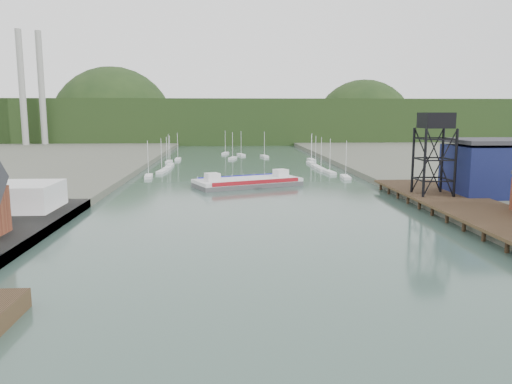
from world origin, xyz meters
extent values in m
plane|color=#294037|center=(0.00, 0.00, 0.00)|extent=(600.00, 600.00, 0.00)
cube|color=black|center=(37.00, 45.00, 1.90)|extent=(14.00, 70.00, 0.50)
cylinder|color=black|center=(31.00, 45.00, 0.80)|extent=(0.60, 0.60, 2.20)
cylinder|color=black|center=(43.00, 45.00, 0.80)|extent=(0.60, 0.60, 2.20)
cube|color=silver|center=(-44.00, 50.00, 3.85)|extent=(18.00, 12.00, 4.50)
cylinder|color=black|center=(32.00, 55.00, 8.65)|extent=(0.50, 0.50, 13.00)
cylinder|color=black|center=(38.00, 55.00, 8.65)|extent=(0.50, 0.50, 13.00)
cylinder|color=black|center=(32.00, 61.00, 8.65)|extent=(0.50, 0.50, 13.00)
cylinder|color=black|center=(38.00, 61.00, 8.65)|extent=(0.50, 0.50, 13.00)
cube|color=black|center=(35.00, 58.00, 16.65)|extent=(5.50, 5.50, 3.00)
cube|color=#0C1136|center=(50.00, 60.00, 6.60)|extent=(20.00, 14.00, 10.00)
cube|color=#2D2D33|center=(50.00, 60.00, 12.50)|extent=(20.50, 14.50, 0.80)
cube|color=silver|center=(-27.54, 103.89, 0.35)|extent=(2.67, 7.65, 0.90)
cube|color=silver|center=(-25.28, 115.30, 0.35)|extent=(2.81, 7.67, 0.90)
cube|color=silver|center=(-24.71, 124.17, 0.35)|extent=(2.35, 7.59, 0.90)
cube|color=silver|center=(-24.81, 134.09, 0.35)|extent=(2.01, 7.50, 0.90)
cube|color=silver|center=(-26.64, 146.33, 0.35)|extent=(2.00, 7.50, 0.90)
cube|color=silver|center=(-24.32, 156.17, 0.35)|extent=(2.16, 7.54, 0.90)
cube|color=silver|center=(27.56, 99.03, 0.35)|extent=(2.53, 7.62, 0.90)
cube|color=silver|center=(25.46, 110.51, 0.35)|extent=(2.76, 7.67, 0.90)
cube|color=silver|center=(24.46, 119.29, 0.35)|extent=(2.22, 7.56, 0.90)
cube|color=silver|center=(24.27, 128.28, 0.35)|extent=(2.18, 7.54, 0.90)
cube|color=silver|center=(24.67, 139.38, 0.35)|extent=(2.46, 7.61, 0.90)
cube|color=silver|center=(26.78, 150.99, 0.35)|extent=(2.48, 7.61, 0.90)
cube|color=silver|center=(-3.16, 160.00, 0.35)|extent=(3.78, 7.76, 0.90)
cube|color=silver|center=(10.04, 168.00, 0.35)|extent=(3.31, 7.74, 0.90)
cube|color=silver|center=(0.66, 176.00, 0.35)|extent=(3.76, 7.76, 0.90)
cube|color=silver|center=(-6.11, 184.00, 0.35)|extent=(3.40, 7.74, 0.90)
cylinder|color=#999A95|center=(-110.00, 230.00, 30.00)|extent=(3.20, 3.20, 60.00)
cylinder|color=#999A95|center=(-102.00, 235.00, 30.00)|extent=(3.20, 3.20, 60.00)
cube|color=black|center=(0.00, 300.00, 12.00)|extent=(500.00, 120.00, 28.00)
sphere|color=black|center=(-80.00, 300.00, 8.00)|extent=(80.00, 80.00, 80.00)
sphere|color=black|center=(90.00, 310.00, 6.00)|extent=(70.00, 70.00, 70.00)
cube|color=#4C4C4F|center=(-0.31, 86.11, 0.52)|extent=(28.08, 19.63, 1.04)
cube|color=silver|center=(-0.31, 86.11, 1.46)|extent=(28.08, 19.63, 0.83)
cube|color=#A1121B|center=(1.71, 81.24, 1.67)|extent=(21.26, 8.94, 0.94)
cube|color=#161595|center=(-2.33, 90.97, 1.67)|extent=(21.26, 8.94, 0.94)
cube|color=silver|center=(-8.98, 82.51, 2.71)|extent=(4.09, 4.09, 2.09)
cube|color=silver|center=(8.36, 89.70, 2.71)|extent=(4.09, 4.09, 2.09)
camera|label=1|loc=(-5.44, -37.06, 18.07)|focal=35.00mm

